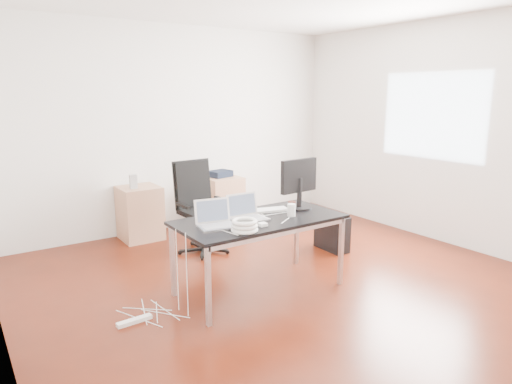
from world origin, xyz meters
TOP-DOWN VIEW (x-y plane):
  - room_shell at (0.04, 0.00)m, footprint 5.00×5.00m
  - desk at (-0.32, 0.03)m, footprint 1.60×0.80m
  - office_chair at (-0.26, 1.39)m, footprint 0.51×0.52m
  - filing_cabinet_left at (-0.70, 2.23)m, footprint 0.50×0.50m
  - filing_cabinet_right at (0.55, 2.23)m, footprint 0.50×0.50m
  - pc_tower at (1.09, 0.49)m, footprint 0.21×0.45m
  - wastebasket at (0.09, 2.19)m, footprint 0.28×0.28m
  - power_strip at (-1.57, 0.07)m, footprint 0.30×0.08m
  - laptop_left at (-0.79, 0.03)m, footprint 0.37×0.31m
  - laptop_right at (-0.43, 0.07)m, footprint 0.33×0.26m
  - monitor at (0.23, 0.11)m, footprint 0.45×0.26m
  - keyboard at (-0.11, 0.20)m, footprint 0.46×0.25m
  - cup_white at (-0.02, -0.09)m, footprint 0.11×0.11m
  - cup_brown at (0.11, 0.06)m, footprint 0.08×0.08m
  - cable_coil at (-0.67, -0.25)m, footprint 0.24×0.24m
  - power_adapter at (-0.44, -0.20)m, footprint 0.07×0.07m
  - speaker at (-0.78, 2.18)m, footprint 0.10×0.09m
  - navy_garment at (0.54, 2.26)m, footprint 0.34×0.29m

SIDE VIEW (x-z plane):
  - power_strip at x=-1.57m, z-range 0.00..0.04m
  - wastebasket at x=0.09m, z-range 0.00..0.28m
  - pc_tower at x=1.09m, z-range 0.00..0.44m
  - filing_cabinet_left at x=-0.70m, z-range 0.00..0.70m
  - filing_cabinet_right at x=0.55m, z-range 0.00..0.70m
  - office_chair at x=-0.26m, z-range 0.06..1.15m
  - desk at x=-0.32m, z-range 0.31..1.04m
  - keyboard at x=-0.11m, z-range 0.73..0.75m
  - power_adapter at x=-0.44m, z-range 0.73..0.76m
  - navy_garment at x=0.54m, z-range 0.70..0.79m
  - cup_brown at x=0.11m, z-range 0.73..0.83m
  - cable_coil at x=-0.67m, z-range 0.73..0.84m
  - laptop_left at x=-0.79m, z-range 0.67..0.90m
  - laptop_right at x=-0.43m, z-range 0.67..0.90m
  - speaker at x=-0.78m, z-range 0.70..0.88m
  - cup_white at x=-0.02m, z-range 0.73..0.85m
  - monitor at x=0.23m, z-range 0.76..1.27m
  - room_shell at x=0.04m, z-range -1.10..3.90m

